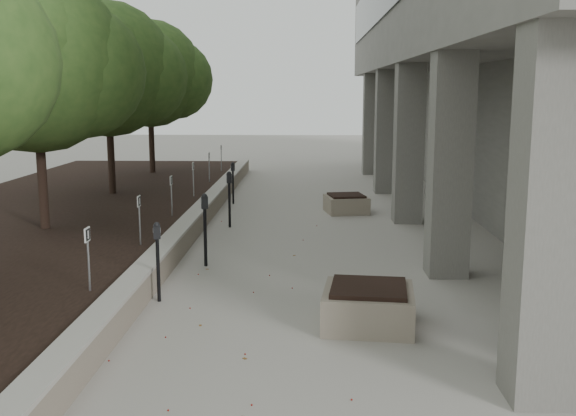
# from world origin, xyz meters

# --- Properties ---
(retaining_wall) EXTENTS (0.39, 26.00, 0.50)m
(retaining_wall) POSITION_xyz_m (-1.82, 9.00, 0.25)
(retaining_wall) COLOR gray
(retaining_wall) RESTS_ON ground
(planting_bed) EXTENTS (7.00, 26.00, 0.40)m
(planting_bed) POSITION_xyz_m (-5.50, 9.00, 0.20)
(planting_bed) COLOR black
(planting_bed) RESTS_ON ground
(crabapple_tree_3) EXTENTS (4.60, 4.00, 5.44)m
(crabapple_tree_3) POSITION_xyz_m (-4.80, 8.00, 3.12)
(crabapple_tree_3) COLOR #2F4F1E
(crabapple_tree_3) RESTS_ON planting_bed
(crabapple_tree_4) EXTENTS (4.60, 4.00, 5.44)m
(crabapple_tree_4) POSITION_xyz_m (-4.80, 13.00, 3.12)
(crabapple_tree_4) COLOR #2F4F1E
(crabapple_tree_4) RESTS_ON planting_bed
(crabapple_tree_5) EXTENTS (4.60, 4.00, 5.44)m
(crabapple_tree_5) POSITION_xyz_m (-4.80, 18.00, 3.12)
(crabapple_tree_5) COLOR #2F4F1E
(crabapple_tree_5) RESTS_ON planting_bed
(parking_sign_3) EXTENTS (0.04, 0.22, 0.96)m
(parking_sign_3) POSITION_xyz_m (-2.35, 3.50, 0.88)
(parking_sign_3) COLOR black
(parking_sign_3) RESTS_ON planting_bed
(parking_sign_4) EXTENTS (0.04, 0.22, 0.96)m
(parking_sign_4) POSITION_xyz_m (-2.35, 6.50, 0.88)
(parking_sign_4) COLOR black
(parking_sign_4) RESTS_ON planting_bed
(parking_sign_5) EXTENTS (0.04, 0.22, 0.96)m
(parking_sign_5) POSITION_xyz_m (-2.35, 9.50, 0.88)
(parking_sign_5) COLOR black
(parking_sign_5) RESTS_ON planting_bed
(parking_sign_6) EXTENTS (0.04, 0.22, 0.96)m
(parking_sign_6) POSITION_xyz_m (-2.35, 12.50, 0.88)
(parking_sign_6) COLOR black
(parking_sign_6) RESTS_ON planting_bed
(parking_sign_7) EXTENTS (0.04, 0.22, 0.96)m
(parking_sign_7) POSITION_xyz_m (-2.35, 15.50, 0.88)
(parking_sign_7) COLOR black
(parking_sign_7) RESTS_ON planting_bed
(parking_sign_8) EXTENTS (0.04, 0.22, 0.96)m
(parking_sign_8) POSITION_xyz_m (-2.35, 18.50, 0.88)
(parking_sign_8) COLOR black
(parking_sign_8) RESTS_ON planting_bed
(parking_meter_2) EXTENTS (0.14, 0.12, 1.29)m
(parking_meter_2) POSITION_xyz_m (-1.50, 4.26, 0.65)
(parking_meter_2) COLOR black
(parking_meter_2) RESTS_ON ground
(parking_meter_3) EXTENTS (0.16, 0.14, 1.41)m
(parking_meter_3) POSITION_xyz_m (-1.09, 6.45, 0.71)
(parking_meter_3) COLOR black
(parking_meter_3) RESTS_ON ground
(parking_meter_4) EXTENTS (0.16, 0.14, 1.39)m
(parking_meter_4) POSITION_xyz_m (-1.06, 10.14, 0.70)
(parking_meter_4) COLOR black
(parking_meter_4) RESTS_ON ground
(parking_meter_5) EXTENTS (0.15, 0.12, 1.25)m
(parking_meter_5) POSITION_xyz_m (-1.36, 13.58, 0.63)
(parking_meter_5) COLOR black
(parking_meter_5) RESTS_ON ground
(planter_front) EXTENTS (1.40, 1.40, 0.59)m
(planter_front) POSITION_xyz_m (1.75, 3.25, 0.30)
(planter_front) COLOR gray
(planter_front) RESTS_ON ground
(planter_back) EXTENTS (1.27, 1.27, 0.51)m
(planter_back) POSITION_xyz_m (1.92, 12.26, 0.25)
(planter_back) COLOR gray
(planter_back) RESTS_ON ground
(berry_scatter) EXTENTS (3.30, 14.10, 0.02)m
(berry_scatter) POSITION_xyz_m (-0.10, 5.00, 0.01)
(berry_scatter) COLOR maroon
(berry_scatter) RESTS_ON ground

